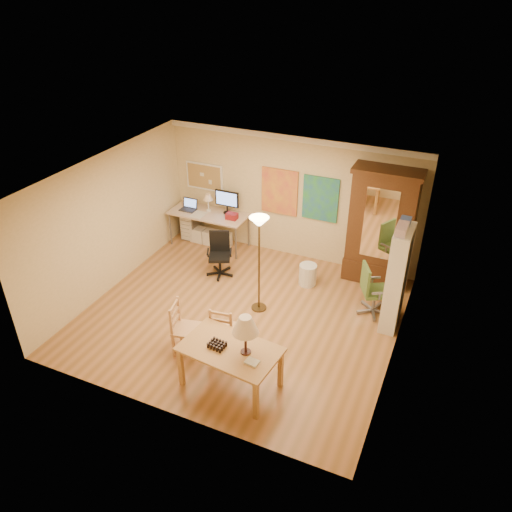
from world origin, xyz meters
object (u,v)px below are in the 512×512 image
at_px(dining_table, 235,343).
at_px(bookshelf, 397,279).
at_px(office_chair_green, 372,300).
at_px(office_chair_black, 220,264).
at_px(armoire, 380,234).
at_px(computer_desk, 211,225).

xyz_separation_m(dining_table, bookshelf, (1.84, 2.53, 0.08)).
distance_m(office_chair_green, bookshelf, 0.79).
distance_m(office_chair_black, office_chair_green, 3.17).
bearing_deg(office_chair_black, office_chair_green, -0.77).
bearing_deg(bookshelf, armoire, 113.23).
relative_size(office_chair_black, armoire, 0.39).
xyz_separation_m(armoire, bookshelf, (0.58, -1.34, -0.10)).
relative_size(dining_table, computer_desk, 0.88).
bearing_deg(computer_desk, bookshelf, -16.34).
relative_size(dining_table, office_chair_green, 1.53).
bearing_deg(dining_table, office_chair_black, 121.95).
xyz_separation_m(dining_table, armoire, (1.26, 3.87, 0.17)).
xyz_separation_m(computer_desk, office_chair_green, (3.93, -1.09, -0.22)).
xyz_separation_m(office_chair_green, bookshelf, (0.38, -0.17, 0.67)).
bearing_deg(armoire, dining_table, -108.07).
relative_size(dining_table, office_chair_black, 1.67).
height_order(computer_desk, office_chair_green, computer_desk).
bearing_deg(office_chair_green, dining_table, -118.35).
bearing_deg(armoire, office_chair_black, -159.24).
bearing_deg(office_chair_green, computer_desk, 164.47).
height_order(computer_desk, bookshelf, bookshelf).
height_order(computer_desk, office_chair_black, computer_desk).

